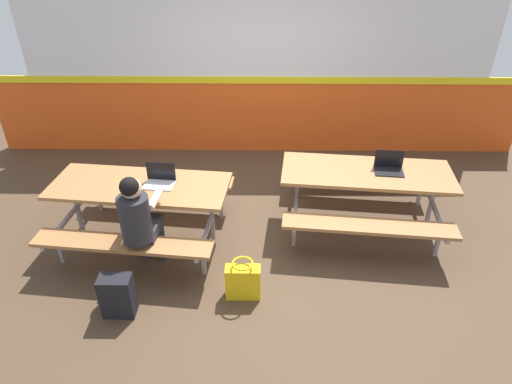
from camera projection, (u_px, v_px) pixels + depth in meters
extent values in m
cube|color=#4C3826|center=(256.00, 233.00, 5.35)|extent=(10.00, 10.00, 0.02)
cube|color=#E55119|center=(258.00, 117.00, 6.93)|extent=(8.00, 0.12, 1.10)
cube|color=yellow|center=(258.00, 80.00, 6.55)|extent=(8.00, 0.03, 0.10)
cube|color=silver|center=(258.00, 26.00, 6.21)|extent=(6.72, 0.12, 1.40)
cube|color=#9E6B3D|center=(139.00, 186.00, 4.87)|extent=(1.99, 0.94, 0.04)
cube|color=#9E6B3D|center=(122.00, 243.00, 4.49)|extent=(1.85, 0.47, 0.04)
cube|color=#9E6B3D|center=(160.00, 179.00, 5.55)|extent=(1.85, 0.47, 0.04)
cube|color=gray|center=(78.00, 209.00, 5.14)|extent=(0.04, 0.04, 0.70)
cube|color=gray|center=(77.00, 206.00, 5.12)|extent=(0.20, 1.55, 0.04)
cube|color=gray|center=(59.00, 247.00, 4.79)|extent=(0.04, 0.04, 0.41)
cube|color=gray|center=(98.00, 196.00, 5.64)|extent=(0.04, 0.04, 0.41)
cube|color=gray|center=(212.00, 218.00, 4.99)|extent=(0.04, 0.04, 0.70)
cube|color=gray|center=(212.00, 215.00, 4.97)|extent=(0.20, 1.55, 0.04)
cube|color=gray|center=(203.00, 258.00, 4.64)|extent=(0.04, 0.04, 0.41)
cube|color=gray|center=(221.00, 204.00, 5.49)|extent=(0.04, 0.04, 0.41)
cube|color=#9E6B3D|center=(367.00, 173.00, 5.11)|extent=(1.99, 0.94, 0.04)
cube|color=#9E6B3D|center=(369.00, 226.00, 4.73)|extent=(1.85, 0.47, 0.04)
cube|color=#9E6B3D|center=(359.00, 168.00, 5.80)|extent=(1.85, 0.47, 0.04)
cube|color=gray|center=(297.00, 196.00, 5.38)|extent=(0.04, 0.04, 0.70)
cube|color=gray|center=(297.00, 193.00, 5.36)|extent=(0.20, 1.55, 0.04)
cube|color=gray|center=(294.00, 231.00, 5.04)|extent=(0.04, 0.04, 0.41)
cube|color=gray|center=(298.00, 184.00, 5.89)|extent=(0.04, 0.04, 0.41)
cube|color=gray|center=(431.00, 204.00, 5.23)|extent=(0.04, 0.04, 0.70)
cube|color=gray|center=(432.00, 201.00, 5.21)|extent=(0.20, 1.55, 0.04)
cube|color=gray|center=(438.00, 241.00, 4.88)|extent=(0.04, 0.04, 0.41)
cube|color=gray|center=(420.00, 191.00, 5.74)|extent=(0.04, 0.04, 0.41)
cylinder|color=#2D2D38|center=(144.00, 240.00, 4.86)|extent=(0.11, 0.11, 0.45)
cylinder|color=#2D2D38|center=(161.00, 241.00, 4.84)|extent=(0.11, 0.11, 0.45)
cube|color=#2D2D38|center=(144.00, 228.00, 4.57)|extent=(0.34, 0.41, 0.12)
cylinder|color=#26262B|center=(135.00, 219.00, 4.30)|extent=(0.30, 0.30, 0.48)
cylinder|color=beige|center=(127.00, 198.00, 4.43)|extent=(0.11, 0.31, 0.08)
cylinder|color=beige|center=(155.00, 200.00, 4.40)|extent=(0.11, 0.31, 0.08)
sphere|color=beige|center=(131.00, 188.00, 4.14)|extent=(0.20, 0.20, 0.20)
sphere|color=black|center=(129.00, 187.00, 4.10)|extent=(0.18, 0.18, 0.18)
cube|color=silver|center=(159.00, 185.00, 4.83)|extent=(0.34, 0.25, 0.01)
cube|color=black|center=(161.00, 171.00, 4.86)|extent=(0.32, 0.04, 0.21)
cube|color=black|center=(389.00, 172.00, 5.07)|extent=(0.34, 0.25, 0.01)
cube|color=black|center=(389.00, 159.00, 5.10)|extent=(0.32, 0.04, 0.21)
cube|color=black|center=(118.00, 296.00, 4.17)|extent=(0.30, 0.18, 0.44)
cube|color=black|center=(122.00, 292.00, 4.30)|extent=(0.21, 0.04, 0.19)
cube|color=yellow|center=(243.00, 282.00, 4.38)|extent=(0.34, 0.14, 0.36)
torus|color=yellow|center=(243.00, 263.00, 4.25)|extent=(0.21, 0.21, 0.02)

